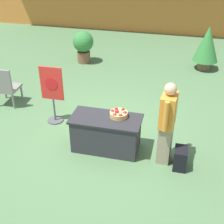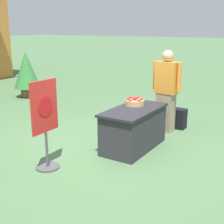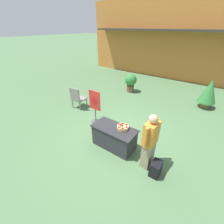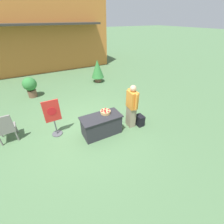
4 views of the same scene
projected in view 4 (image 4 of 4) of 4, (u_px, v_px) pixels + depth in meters
The scene contains 10 objects.
ground_plane at pixel (87, 127), 5.68m from camera, with size 120.00×120.00×0.00m, color #4C7047.
storefront_building at pixel (21, 32), 11.22m from camera, with size 12.04×5.71×5.11m.
display_table at pixel (101, 125), 5.22m from camera, with size 1.39×0.68×0.72m.
apple_basket at pixel (105, 112), 5.17m from camera, with size 0.35×0.35×0.16m.
person_visitor at pixel (132, 106), 5.37m from camera, with size 0.29×0.61×1.65m.
backpack at pixel (140, 120), 5.72m from camera, with size 0.24×0.34×0.42m.
poster_board at pixel (53, 117), 4.99m from camera, with size 0.52×0.36×1.35m.
patio_chair at pixel (5, 128), 4.79m from camera, with size 0.57×0.57×1.03m.
potted_plant_near_left at pixel (30, 86), 7.55m from camera, with size 0.67×0.67×1.04m.
potted_plant_far_right at pixel (97, 70), 9.29m from camera, with size 0.77×0.77×1.38m.
Camera 4 is at (-1.31, -4.38, 3.55)m, focal length 24.00 mm.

